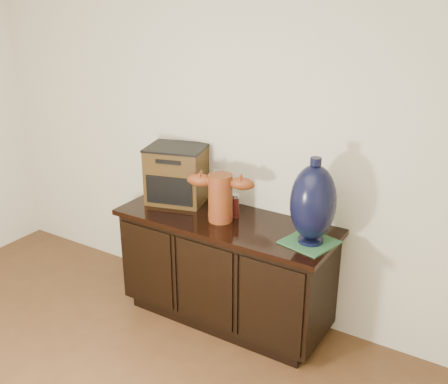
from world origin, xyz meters
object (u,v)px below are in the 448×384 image
Objects in this scene: sideboard at (226,269)px; tv_radio at (177,174)px; terracotta_vessel at (220,195)px; lamp_base at (313,203)px; spray_can at (235,206)px.

tv_radio reaches higher than sideboard.
terracotta_vessel is 0.62m from lamp_base.
spray_can reaches higher than sideboard.
sideboard is at bearing -27.56° from tv_radio.
tv_radio is (-0.43, 0.13, 0.02)m from terracotta_vessel.
lamp_base reaches higher than terracotta_vessel.
spray_can is (0.05, 0.09, -0.10)m from terracotta_vessel.
lamp_base is at bearing -17.01° from terracotta_vessel.
sideboard is at bearing 177.86° from lamp_base.
terracotta_vessel is (-0.02, -0.03, 0.54)m from sideboard.
lamp_base is 3.25× the size of spray_can.
sideboard is 2.83× the size of lamp_base.
tv_radio is 0.89× the size of lamp_base.
tv_radio is 1.06m from lamp_base.
sideboard is 0.73m from tv_radio.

